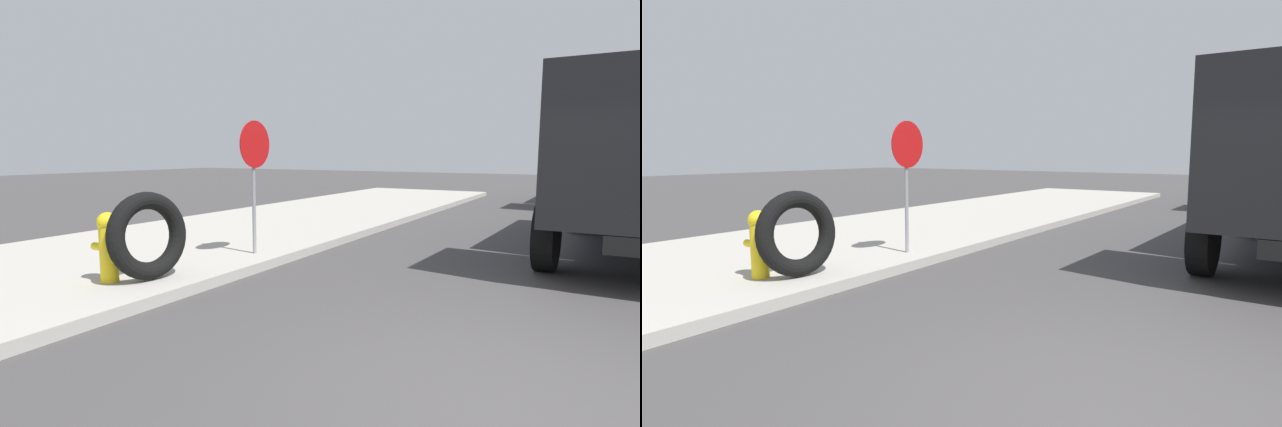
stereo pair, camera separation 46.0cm
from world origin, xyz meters
The scene contains 6 objects.
ground_plane centered at (0.00, 0.00, 0.00)m, with size 80.00×80.00×0.00m, color #423F3F.
sidewalk_curb centered at (0.00, 6.50, 0.07)m, with size 36.00×5.00×0.15m, color #ADA89E.
fire_hydrant centered at (0.49, 4.99, 0.63)m, with size 0.26×0.59×0.91m.
loose_tire centered at (0.83, 4.65, 0.73)m, with size 1.15×1.15×0.23m, color black.
stop_sign centered at (2.91, 4.49, 1.66)m, with size 0.76×0.08×2.17m.
dump_truck_gray centered at (16.26, -0.57, 1.61)m, with size 7.02×2.85×3.00m.
Camera 1 is at (-3.62, -0.56, 1.82)m, focal length 28.20 mm.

